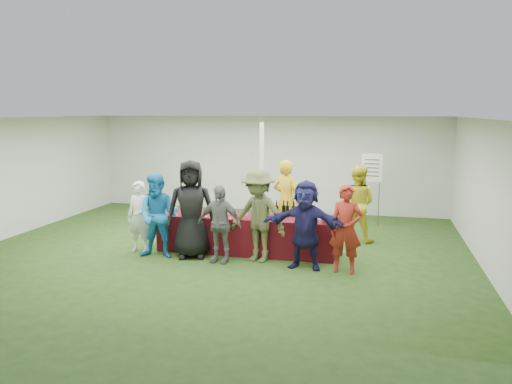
% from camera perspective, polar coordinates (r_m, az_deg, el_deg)
% --- Properties ---
extents(ground, '(60.00, 60.00, 0.00)m').
position_cam_1_polar(ground, '(10.68, -3.47, -6.22)').
color(ground, '#284719').
rests_on(ground, ground).
extents(tent, '(10.00, 10.00, 10.00)m').
position_cam_1_polar(tent, '(11.41, 0.65, 1.73)').
color(tent, white).
rests_on(tent, ground).
extents(serving_table, '(3.60, 0.80, 0.75)m').
position_cam_1_polar(serving_table, '(10.16, -1.10, -4.83)').
color(serving_table, '#630B14').
rests_on(serving_table, ground).
extents(wine_bottles, '(0.83, 0.14, 0.32)m').
position_cam_1_polar(wine_bottles, '(10.04, 2.92, -2.11)').
color(wine_bottles, black).
rests_on(wine_bottles, serving_table).
extents(wine_glasses, '(1.20, 0.11, 0.16)m').
position_cam_1_polar(wine_glasses, '(10.05, -6.32, -2.19)').
color(wine_glasses, silver).
rests_on(wine_glasses, serving_table).
extents(water_bottle, '(0.07, 0.07, 0.23)m').
position_cam_1_polar(water_bottle, '(10.13, -1.14, -2.09)').
color(water_bottle, silver).
rests_on(water_bottle, serving_table).
extents(bar_towel, '(0.25, 0.18, 0.03)m').
position_cam_1_polar(bar_towel, '(9.85, 7.47, -3.03)').
color(bar_towel, white).
rests_on(bar_towel, serving_table).
extents(dump_bucket, '(0.26, 0.26, 0.18)m').
position_cam_1_polar(dump_bucket, '(9.55, 8.23, -2.98)').
color(dump_bucket, slate).
rests_on(dump_bucket, serving_table).
extents(wine_list_sign, '(0.50, 0.03, 1.80)m').
position_cam_1_polar(wine_list_sign, '(12.71, 13.08, 2.11)').
color(wine_list_sign, slate).
rests_on(wine_list_sign, ground).
extents(staff_pourer, '(0.76, 0.63, 1.80)m').
position_cam_1_polar(staff_pourer, '(11.02, 3.49, -0.94)').
color(staff_pourer, gold).
rests_on(staff_pourer, ground).
extents(staff_back, '(0.93, 0.79, 1.68)m').
position_cam_1_polar(staff_back, '(11.15, 11.46, -1.29)').
color(staff_back, gold).
rests_on(staff_back, ground).
extents(customer_0, '(0.56, 0.40, 1.46)m').
position_cam_1_polar(customer_0, '(10.37, -13.19, -2.78)').
color(customer_0, white).
rests_on(customer_0, ground).
extents(customer_1, '(0.86, 0.70, 1.66)m').
position_cam_1_polar(customer_1, '(9.89, -11.09, -2.69)').
color(customer_1, '#197BBF').
rests_on(customer_1, ground).
extents(customer_2, '(1.07, 0.85, 1.92)m').
position_cam_1_polar(customer_2, '(9.78, -7.43, -1.95)').
color(customer_2, black).
rests_on(customer_2, ground).
extents(customer_3, '(0.90, 0.45, 1.48)m').
position_cam_1_polar(customer_3, '(9.46, -4.19, -3.64)').
color(customer_3, slate).
rests_on(customer_3, ground).
extents(customer_4, '(1.29, 0.96, 1.78)m').
position_cam_1_polar(customer_4, '(9.45, 0.28, -2.72)').
color(customer_4, '#4D532C').
rests_on(customer_4, ground).
extents(customer_5, '(1.54, 0.60, 1.62)m').
position_cam_1_polar(customer_5, '(9.09, 5.67, -3.75)').
color(customer_5, '#191844').
rests_on(customer_5, ground).
extents(customer_6, '(0.60, 0.42, 1.58)m').
position_cam_1_polar(customer_6, '(8.96, 10.23, -4.17)').
color(customer_6, maroon).
rests_on(customer_6, ground).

